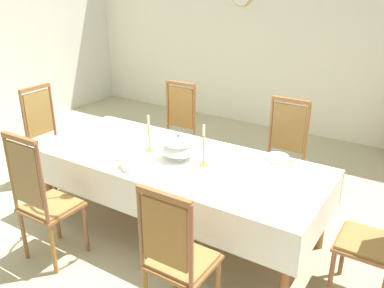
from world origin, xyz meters
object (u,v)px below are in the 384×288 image
(chair_north_a, at_px, (175,131))
(soup_tureen, at_px, (178,147))
(spoon_primary, at_px, (291,162))
(chair_south_a, at_px, (43,198))
(bowl_near_right, at_px, (132,167))
(candlestick_west, at_px, (149,137))
(chair_south_b, at_px, (177,256))
(chair_head_east, at_px, (379,235))
(dining_table, at_px, (176,165))
(chair_head_west, at_px, (49,137))
(bowl_near_left, at_px, (278,157))
(spoon_secondary, at_px, (124,164))
(candlestick_east, at_px, (204,149))
(chair_north_b, at_px, (282,155))

(chair_north_a, relative_size, soup_tureen, 3.89)
(soup_tureen, height_order, spoon_primary, soup_tureen)
(chair_south_a, bearing_deg, bowl_near_right, 49.00)
(chair_north_a, relative_size, candlestick_west, 3.28)
(chair_south_a, relative_size, chair_south_b, 1.07)
(chair_head_east, relative_size, candlestick_west, 3.23)
(spoon_primary, bearing_deg, dining_table, -168.45)
(chair_head_west, height_order, bowl_near_left, chair_head_west)
(candlestick_west, relative_size, spoon_primary, 2.06)
(chair_head_east, distance_m, bowl_near_left, 1.09)
(chair_south_b, bearing_deg, spoon_secondary, 148.56)
(bowl_near_left, bearing_deg, candlestick_east, -138.39)
(dining_table, height_order, candlestick_east, candlestick_east)
(chair_north_a, bearing_deg, dining_table, 124.83)
(chair_south_a, distance_m, soup_tureen, 1.24)
(chair_head_west, bearing_deg, chair_north_a, 131.28)
(dining_table, relative_size, soup_tureen, 9.12)
(spoon_primary, height_order, spoon_secondary, same)
(dining_table, xyz_separation_m, chair_head_west, (-1.78, 0.00, -0.10))
(chair_north_a, distance_m, chair_head_west, 1.47)
(chair_north_b, distance_m, soup_tureen, 1.20)
(chair_head_west, relative_size, bowl_near_right, 6.53)
(chair_north_a, relative_size, candlestick_east, 3.08)
(soup_tureen, bearing_deg, chair_head_west, 180.00)
(chair_north_a, distance_m, spoon_primary, 1.69)
(soup_tureen, height_order, spoon_secondary, soup_tureen)
(chair_north_a, relative_size, chair_head_east, 1.01)
(chair_head_west, xyz_separation_m, chair_head_east, (3.56, 0.00, -0.01))
(chair_head_west, distance_m, spoon_secondary, 1.54)
(soup_tureen, height_order, candlestick_west, candlestick_west)
(chair_south_a, height_order, chair_north_b, chair_south_a)
(spoon_secondary, bearing_deg, candlestick_west, 89.13)
(dining_table, relative_size, spoon_primary, 15.81)
(chair_south_a, xyz_separation_m, spoon_primary, (1.61, 1.45, 0.17))
(chair_head_east, distance_m, candlestick_east, 1.52)
(chair_head_west, xyz_separation_m, soup_tureen, (1.82, -0.00, 0.29))
(candlestick_east, relative_size, bowl_near_left, 1.92)
(bowl_near_left, xyz_separation_m, spoon_primary, (0.12, 0.03, -0.02))
(dining_table, relative_size, bowl_near_left, 13.90)
(chair_south_a, distance_m, bowl_near_left, 2.07)
(bowl_near_right, height_order, spoon_primary, bowl_near_right)
(chair_head_west, xyz_separation_m, bowl_near_right, (1.60, -0.40, 0.20))
(chair_north_a, relative_size, bowl_near_left, 5.93)
(chair_north_a, bearing_deg, spoon_secondary, 105.67)
(chair_head_east, distance_m, soup_tureen, 1.77)
(chair_head_west, xyz_separation_m, candlestick_east, (2.08, -0.00, 0.33))
(candlestick_east, bearing_deg, soup_tureen, 180.00)
(chair_south_a, height_order, candlestick_east, chair_south_a)
(chair_south_b, xyz_separation_m, candlestick_west, (-0.97, 0.97, 0.34))
(bowl_near_left, bearing_deg, soup_tureen, -149.72)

